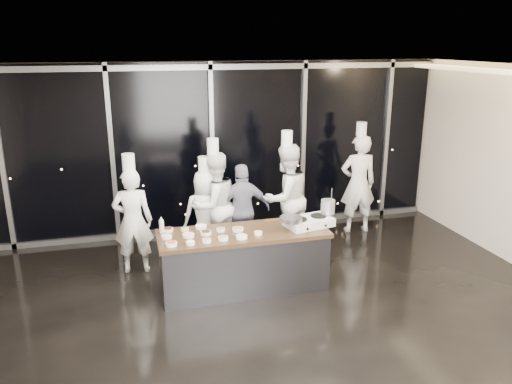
% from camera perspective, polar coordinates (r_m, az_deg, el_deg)
% --- Properties ---
extents(ground, '(9.00, 9.00, 0.00)m').
position_cam_1_polar(ground, '(6.84, 0.39, -14.29)').
color(ground, black).
rests_on(ground, ground).
extents(room_shell, '(9.02, 7.02, 3.21)m').
position_cam_1_polar(room_shell, '(6.04, 2.05, 4.51)').
color(room_shell, beige).
rests_on(room_shell, ground).
extents(window_wall, '(8.90, 0.11, 3.20)m').
position_cam_1_polar(window_wall, '(9.41, -5.08, 4.88)').
color(window_wall, black).
rests_on(window_wall, ground).
extents(demo_counter, '(2.46, 0.86, 0.90)m').
position_cam_1_polar(demo_counter, '(7.40, -1.44, -7.79)').
color(demo_counter, '#37373C').
rests_on(demo_counter, ground).
extents(stove, '(0.75, 0.55, 0.14)m').
position_cam_1_polar(stove, '(7.47, 6.05, -3.39)').
color(stove, silver).
rests_on(stove, demo_counter).
extents(frying_pan, '(0.59, 0.39, 0.05)m').
position_cam_1_polar(frying_pan, '(7.26, 3.97, -3.06)').
color(frying_pan, gray).
rests_on(frying_pan, stove).
extents(stock_pot, '(0.25, 0.25, 0.21)m').
position_cam_1_polar(stock_pot, '(7.60, 8.22, -1.67)').
color(stock_pot, silver).
rests_on(stock_pot, stove).
extents(prep_bowls, '(1.40, 0.71, 0.05)m').
position_cam_1_polar(prep_bowls, '(7.10, -5.97, -4.82)').
color(prep_bowls, white).
rests_on(prep_bowls, demo_counter).
extents(squeeze_bottle, '(0.07, 0.07, 0.25)m').
position_cam_1_polar(squeeze_bottle, '(7.26, -10.74, -3.75)').
color(squeeze_bottle, silver).
rests_on(squeeze_bottle, demo_counter).
extents(chef_far_left, '(0.66, 0.47, 1.92)m').
position_cam_1_polar(chef_far_left, '(8.03, -13.90, -3.10)').
color(chef_far_left, white).
rests_on(chef_far_left, ground).
extents(chef_left, '(0.74, 0.48, 1.73)m').
position_cam_1_polar(chef_left, '(8.47, -5.81, -2.34)').
color(chef_left, white).
rests_on(chef_left, ground).
extents(chef_center, '(1.08, 0.99, 2.04)m').
position_cam_1_polar(chef_center, '(8.38, -4.79, -1.46)').
color(chef_center, white).
rests_on(chef_center, ground).
extents(guest, '(0.95, 0.42, 1.61)m').
position_cam_1_polar(guest, '(8.41, -1.51, -2.13)').
color(guest, '#131736').
rests_on(guest, ground).
extents(chef_right, '(1.11, 0.99, 2.12)m').
position_cam_1_polar(chef_right, '(8.61, 3.42, -0.66)').
color(chef_right, white).
rests_on(chef_right, ground).
extents(chef_side, '(0.73, 0.51, 2.12)m').
position_cam_1_polar(chef_side, '(9.66, 11.60, 1.04)').
color(chef_side, white).
rests_on(chef_side, ground).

